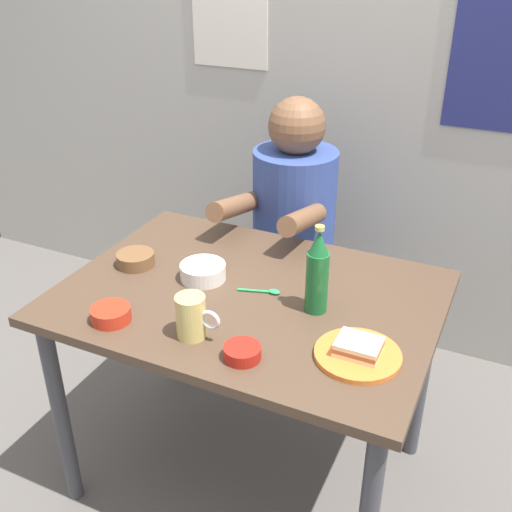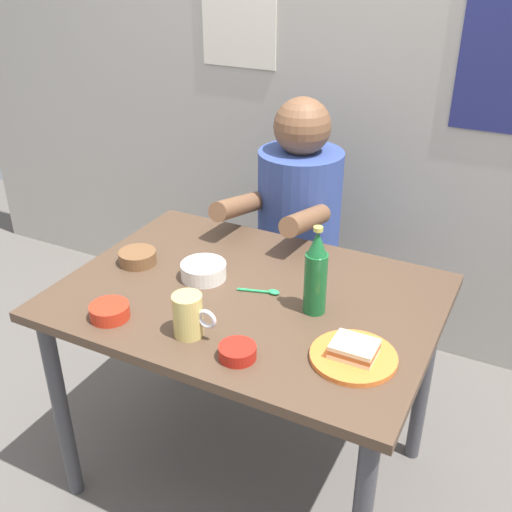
{
  "view_description": "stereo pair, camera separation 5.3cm",
  "coord_description": "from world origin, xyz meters",
  "px_view_note": "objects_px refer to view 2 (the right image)",
  "views": [
    {
      "loc": [
        0.67,
        -1.38,
        1.69
      ],
      "look_at": [
        0.0,
        0.05,
        0.84
      ],
      "focal_mm": 42.67,
      "sensor_mm": 36.0,
      "label": 1
    },
    {
      "loc": [
        0.72,
        -1.35,
        1.69
      ],
      "look_at": [
        0.0,
        0.05,
        0.84
      ],
      "focal_mm": 42.67,
      "sensor_mm": 36.0,
      "label": 2
    }
  ],
  "objects_px": {
    "sandwich": "(354,349)",
    "dining_table": "(249,319)",
    "person_seated": "(298,204)",
    "beer_bottle": "(316,273)",
    "beer_mug": "(189,315)",
    "stool": "(296,295)",
    "plate_orange": "(353,357)",
    "rice_bowl_white": "(204,270)"
  },
  "relations": [
    {
      "from": "stool",
      "to": "rice_bowl_white",
      "type": "distance_m",
      "value": 0.75
    },
    {
      "from": "stool",
      "to": "person_seated",
      "type": "relative_size",
      "value": 0.63
    },
    {
      "from": "dining_table",
      "to": "stool",
      "type": "height_order",
      "value": "dining_table"
    },
    {
      "from": "stool",
      "to": "rice_bowl_white",
      "type": "relative_size",
      "value": 3.21
    },
    {
      "from": "sandwich",
      "to": "beer_mug",
      "type": "bearing_deg",
      "value": -167.09
    },
    {
      "from": "stool",
      "to": "beer_bottle",
      "type": "xyz_separation_m",
      "value": [
        0.32,
        -0.63,
        0.51
      ]
    },
    {
      "from": "dining_table",
      "to": "sandwich",
      "type": "distance_m",
      "value": 0.43
    },
    {
      "from": "sandwich",
      "to": "plate_orange",
      "type": "bearing_deg",
      "value": 0.0
    },
    {
      "from": "beer_bottle",
      "to": "sandwich",
      "type": "bearing_deg",
      "value": -43.8
    },
    {
      "from": "dining_table",
      "to": "beer_mug",
      "type": "relative_size",
      "value": 8.73
    },
    {
      "from": "person_seated",
      "to": "beer_mug",
      "type": "xyz_separation_m",
      "value": [
        0.07,
        -0.87,
        0.03
      ]
    },
    {
      "from": "beer_mug",
      "to": "stool",
      "type": "bearing_deg",
      "value": 94.39
    },
    {
      "from": "dining_table",
      "to": "plate_orange",
      "type": "height_order",
      "value": "plate_orange"
    },
    {
      "from": "dining_table",
      "to": "rice_bowl_white",
      "type": "bearing_deg",
      "value": 174.52
    },
    {
      "from": "beer_bottle",
      "to": "stool",
      "type": "bearing_deg",
      "value": 116.98
    },
    {
      "from": "rice_bowl_white",
      "to": "sandwich",
      "type": "bearing_deg",
      "value": -17.85
    },
    {
      "from": "beer_mug",
      "to": "dining_table",
      "type": "bearing_deg",
      "value": 80.87
    },
    {
      "from": "beer_mug",
      "to": "rice_bowl_white",
      "type": "relative_size",
      "value": 0.9
    },
    {
      "from": "sandwich",
      "to": "stool",
      "type": "bearing_deg",
      "value": 121.8
    },
    {
      "from": "person_seated",
      "to": "rice_bowl_white",
      "type": "relative_size",
      "value": 5.14
    },
    {
      "from": "dining_table",
      "to": "stool",
      "type": "bearing_deg",
      "value": 99.83
    },
    {
      "from": "person_seated",
      "to": "beer_mug",
      "type": "bearing_deg",
      "value": -85.56
    },
    {
      "from": "beer_mug",
      "to": "person_seated",
      "type": "bearing_deg",
      "value": 94.44
    },
    {
      "from": "sandwich",
      "to": "rice_bowl_white",
      "type": "relative_size",
      "value": 0.79
    },
    {
      "from": "plate_orange",
      "to": "beer_mug",
      "type": "relative_size",
      "value": 1.75
    },
    {
      "from": "beer_mug",
      "to": "sandwich",
      "type": "bearing_deg",
      "value": 12.91
    },
    {
      "from": "sandwich",
      "to": "rice_bowl_white",
      "type": "height_order",
      "value": "same"
    },
    {
      "from": "dining_table",
      "to": "plate_orange",
      "type": "distance_m",
      "value": 0.42
    },
    {
      "from": "dining_table",
      "to": "person_seated",
      "type": "distance_m",
      "value": 0.64
    },
    {
      "from": "sandwich",
      "to": "person_seated",
      "type": "bearing_deg",
      "value": 122.17
    },
    {
      "from": "person_seated",
      "to": "beer_mug",
      "type": "height_order",
      "value": "person_seated"
    },
    {
      "from": "stool",
      "to": "person_seated",
      "type": "height_order",
      "value": "person_seated"
    },
    {
      "from": "plate_orange",
      "to": "sandwich",
      "type": "bearing_deg",
      "value": 0.0
    },
    {
      "from": "plate_orange",
      "to": "sandwich",
      "type": "xyz_separation_m",
      "value": [
        0.0,
        0.0,
        0.02
      ]
    },
    {
      "from": "plate_orange",
      "to": "rice_bowl_white",
      "type": "bearing_deg",
      "value": 162.15
    },
    {
      "from": "plate_orange",
      "to": "rice_bowl_white",
      "type": "relative_size",
      "value": 1.57
    },
    {
      "from": "beer_bottle",
      "to": "rice_bowl_white",
      "type": "bearing_deg",
      "value": 178.32
    },
    {
      "from": "person_seated",
      "to": "rice_bowl_white",
      "type": "height_order",
      "value": "person_seated"
    },
    {
      "from": "beer_bottle",
      "to": "rice_bowl_white",
      "type": "relative_size",
      "value": 1.87
    },
    {
      "from": "sandwich",
      "to": "dining_table",
      "type": "bearing_deg",
      "value": 157.26
    },
    {
      "from": "dining_table",
      "to": "beer_bottle",
      "type": "distance_m",
      "value": 0.3
    },
    {
      "from": "person_seated",
      "to": "stool",
      "type": "bearing_deg",
      "value": 90.0
    }
  ]
}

